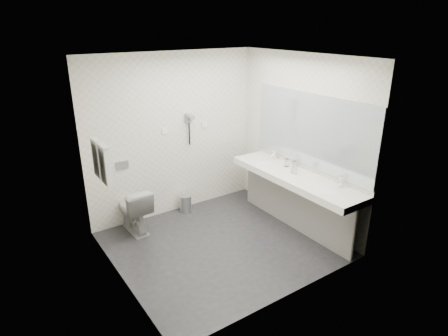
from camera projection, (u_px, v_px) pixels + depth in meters
floor at (221, 244)px, 5.28m from camera, size 2.80×2.80×0.00m
ceiling at (221, 57)px, 4.39m from camera, size 2.80×2.80×0.00m
wall_back at (174, 136)px, 5.84m from camera, size 2.80×0.00×2.80m
wall_front at (293, 195)px, 3.83m from camera, size 2.80×0.00×2.80m
wall_left at (113, 184)px, 4.10m from camera, size 0.00×2.60×2.60m
wall_right at (300, 141)px, 5.57m from camera, size 0.00×2.60×2.60m
vanity_counter at (294, 178)px, 5.43m from camera, size 0.55×2.20×0.10m
vanity_panel at (294, 204)px, 5.60m from camera, size 0.03×2.15×0.75m
vanity_post_near at (353, 234)px, 4.81m from camera, size 0.06×0.06×0.75m
vanity_post_far at (251, 181)px, 6.42m from camera, size 0.06×0.06×0.75m
mirror at (311, 131)px, 5.34m from camera, size 0.02×2.20×1.05m
basin_near at (330, 191)px, 4.92m from camera, size 0.40×0.31×0.05m
basin_far at (265, 163)px, 5.92m from camera, size 0.40×0.31×0.05m
faucet_near at (341, 181)px, 4.99m from camera, size 0.04×0.04×0.15m
faucet_far at (275, 155)px, 5.99m from camera, size 0.04×0.04×0.15m
soap_bottle_a at (292, 170)px, 5.46m from camera, size 0.06×0.06×0.10m
soap_bottle_c at (295, 170)px, 5.41m from camera, size 0.06×0.06×0.13m
glass_left at (295, 164)px, 5.67m from camera, size 0.06×0.06×0.10m
glass_right at (287, 163)px, 5.70m from camera, size 0.08×0.08×0.12m
toilet at (133, 209)px, 5.52m from camera, size 0.40×0.69×0.68m
flush_plate at (122, 165)px, 5.49m from camera, size 0.18×0.02×0.12m
pedal_bin at (186, 204)px, 6.16m from camera, size 0.25×0.25×0.26m
bin_lid at (185, 196)px, 6.11m from camera, size 0.19×0.19×0.02m
towel_rail at (98, 144)px, 4.44m from camera, size 0.02×0.62×0.02m
towel_near at (105, 165)px, 4.42m from camera, size 0.07×0.24×0.48m
towel_far at (98, 158)px, 4.63m from camera, size 0.07×0.24×0.48m
dryer_cradle at (188, 118)px, 5.86m from camera, size 0.10×0.04×0.14m
dryer_barrel at (191, 117)px, 5.79m from camera, size 0.08×0.14×0.08m
dryer_cord at (189, 134)px, 5.93m from camera, size 0.02×0.02×0.35m
switch_plate_a at (165, 131)px, 5.71m from camera, size 0.09×0.02×0.09m
switch_plate_b at (205, 124)px, 6.08m from camera, size 0.09×0.02×0.09m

